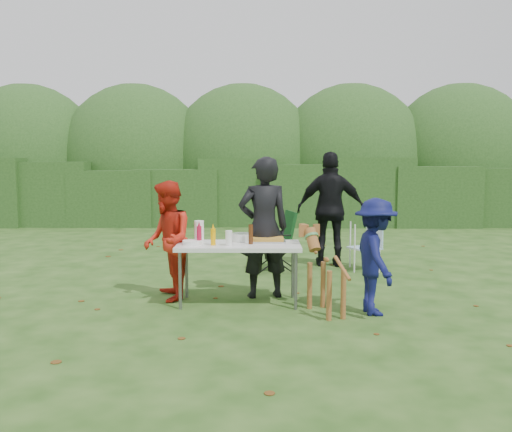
{
  "coord_description": "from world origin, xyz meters",
  "views": [
    {
      "loc": [
        0.51,
        -6.53,
        1.77
      ],
      "look_at": [
        0.45,
        0.77,
        1.0
      ],
      "focal_mm": 38.0,
      "sensor_mm": 36.0,
      "label": 1
    }
  ],
  "objects_px": {
    "folding_table": "(239,248)",
    "person_black_puffy": "(331,209)",
    "mustard_bottle": "(213,237)",
    "child": "(375,256)",
    "ketchup_bottle": "(199,235)",
    "person_cook": "(264,228)",
    "dog": "(326,273)",
    "beer_bottle": "(251,234)",
    "person_red_jacket": "(167,241)",
    "paper_towel_roll": "(199,231)",
    "camping_chair": "(275,241)",
    "lawn_chair": "(365,246)"
  },
  "relations": [
    {
      "from": "person_black_puffy",
      "to": "ketchup_bottle",
      "type": "bearing_deg",
      "value": 54.8
    },
    {
      "from": "folding_table",
      "to": "mustard_bottle",
      "type": "distance_m",
      "value": 0.36
    },
    {
      "from": "child",
      "to": "paper_towel_roll",
      "type": "bearing_deg",
      "value": 67.68
    },
    {
      "from": "person_red_jacket",
      "to": "paper_towel_roll",
      "type": "relative_size",
      "value": 5.78
    },
    {
      "from": "person_cook",
      "to": "person_red_jacket",
      "type": "relative_size",
      "value": 1.2
    },
    {
      "from": "child",
      "to": "ketchup_bottle",
      "type": "xyz_separation_m",
      "value": [
        -2.05,
        0.41,
        0.18
      ]
    },
    {
      "from": "ketchup_bottle",
      "to": "child",
      "type": "bearing_deg",
      "value": -11.18
    },
    {
      "from": "person_cook",
      "to": "person_red_jacket",
      "type": "xyz_separation_m",
      "value": [
        -1.21,
        -0.15,
        -0.15
      ]
    },
    {
      "from": "person_red_jacket",
      "to": "child",
      "type": "xyz_separation_m",
      "value": [
        2.47,
        -0.61,
        -0.09
      ]
    },
    {
      "from": "folding_table",
      "to": "lawn_chair",
      "type": "relative_size",
      "value": 1.93
    },
    {
      "from": "beer_bottle",
      "to": "ketchup_bottle",
      "type": "bearing_deg",
      "value": -178.44
    },
    {
      "from": "beer_bottle",
      "to": "dog",
      "type": "bearing_deg",
      "value": -25.95
    },
    {
      "from": "person_black_puffy",
      "to": "child",
      "type": "height_order",
      "value": "person_black_puffy"
    },
    {
      "from": "camping_chair",
      "to": "beer_bottle",
      "type": "bearing_deg",
      "value": 66.2
    },
    {
      "from": "person_cook",
      "to": "paper_towel_roll",
      "type": "xyz_separation_m",
      "value": [
        -0.81,
        -0.12,
        -0.03
      ]
    },
    {
      "from": "mustard_bottle",
      "to": "person_cook",
      "type": "bearing_deg",
      "value": 35.03
    },
    {
      "from": "lawn_chair",
      "to": "beer_bottle",
      "type": "distance_m",
      "value": 2.77
    },
    {
      "from": "person_black_puffy",
      "to": "paper_towel_roll",
      "type": "distance_m",
      "value": 2.91
    },
    {
      "from": "person_black_puffy",
      "to": "ketchup_bottle",
      "type": "height_order",
      "value": "person_black_puffy"
    },
    {
      "from": "beer_bottle",
      "to": "paper_towel_roll",
      "type": "relative_size",
      "value": 0.92
    },
    {
      "from": "person_cook",
      "to": "person_black_puffy",
      "type": "distance_m",
      "value": 2.34
    },
    {
      "from": "mustard_bottle",
      "to": "ketchup_bottle",
      "type": "distance_m",
      "value": 0.19
    },
    {
      "from": "person_black_puffy",
      "to": "mustard_bottle",
      "type": "xyz_separation_m",
      "value": [
        -1.73,
        -2.48,
        -0.11
      ]
    },
    {
      "from": "child",
      "to": "dog",
      "type": "height_order",
      "value": "child"
    },
    {
      "from": "folding_table",
      "to": "person_cook",
      "type": "xyz_separation_m",
      "value": [
        0.31,
        0.32,
        0.21
      ]
    },
    {
      "from": "dog",
      "to": "paper_towel_roll",
      "type": "distance_m",
      "value": 1.7
    },
    {
      "from": "mustard_bottle",
      "to": "child",
      "type": "bearing_deg",
      "value": -10.07
    },
    {
      "from": "folding_table",
      "to": "child",
      "type": "relative_size",
      "value": 1.13
    },
    {
      "from": "folding_table",
      "to": "lawn_chair",
      "type": "height_order",
      "value": "lawn_chair"
    },
    {
      "from": "mustard_bottle",
      "to": "person_black_puffy",
      "type": "bearing_deg",
      "value": 55.11
    },
    {
      "from": "dog",
      "to": "beer_bottle",
      "type": "relative_size",
      "value": 4.19
    },
    {
      "from": "mustard_bottle",
      "to": "beer_bottle",
      "type": "relative_size",
      "value": 0.83
    },
    {
      "from": "folding_table",
      "to": "person_red_jacket",
      "type": "distance_m",
      "value": 0.92
    },
    {
      "from": "person_cook",
      "to": "person_black_puffy",
      "type": "height_order",
      "value": "person_black_puffy"
    },
    {
      "from": "folding_table",
      "to": "child",
      "type": "distance_m",
      "value": 1.64
    },
    {
      "from": "person_cook",
      "to": "ketchup_bottle",
      "type": "height_order",
      "value": "person_cook"
    },
    {
      "from": "person_cook",
      "to": "camping_chair",
      "type": "xyz_separation_m",
      "value": [
        0.19,
        1.64,
        -0.42
      ]
    },
    {
      "from": "child",
      "to": "camping_chair",
      "type": "relative_size",
      "value": 1.39
    },
    {
      "from": "paper_towel_roll",
      "to": "camping_chair",
      "type": "bearing_deg",
      "value": 60.41
    },
    {
      "from": "folding_table",
      "to": "ketchup_bottle",
      "type": "distance_m",
      "value": 0.51
    },
    {
      "from": "dog",
      "to": "ketchup_bottle",
      "type": "distance_m",
      "value": 1.59
    },
    {
      "from": "person_black_puffy",
      "to": "beer_bottle",
      "type": "height_order",
      "value": "person_black_puffy"
    },
    {
      "from": "person_black_puffy",
      "to": "camping_chair",
      "type": "relative_size",
      "value": 1.97
    },
    {
      "from": "person_cook",
      "to": "beer_bottle",
      "type": "height_order",
      "value": "person_cook"
    },
    {
      "from": "folding_table",
      "to": "person_black_puffy",
      "type": "distance_m",
      "value": 2.78
    },
    {
      "from": "person_black_puffy",
      "to": "mustard_bottle",
      "type": "relative_size",
      "value": 9.46
    },
    {
      "from": "folding_table",
      "to": "person_red_jacket",
      "type": "bearing_deg",
      "value": 169.27
    },
    {
      "from": "person_black_puffy",
      "to": "lawn_chair",
      "type": "bearing_deg",
      "value": 149.7
    },
    {
      "from": "beer_bottle",
      "to": "lawn_chair",
      "type": "bearing_deg",
      "value": 49.12
    },
    {
      "from": "person_red_jacket",
      "to": "paper_towel_roll",
      "type": "xyz_separation_m",
      "value": [
        0.4,
        0.03,
        0.12
      ]
    }
  ]
}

